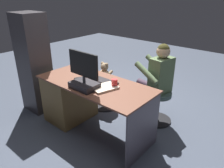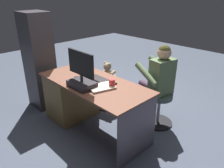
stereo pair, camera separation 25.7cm
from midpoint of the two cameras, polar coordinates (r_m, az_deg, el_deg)
name	(u,v)px [view 2 (the right image)]	position (r m, az deg, el deg)	size (l,w,h in m)	color
ground_plane	(110,120)	(3.31, 1.78, -9.66)	(10.00, 10.00, 0.00)	#444C5C
desk	(76,95)	(3.22, -7.37, -2.92)	(1.58, 0.71, 0.73)	brown
monitor	(82,76)	(2.59, -5.24, 1.95)	(0.45, 0.24, 0.45)	#242126
keyboard	(102,80)	(2.80, -0.07, 0.93)	(0.42, 0.14, 0.02)	black
computer_mouse	(88,74)	(2.98, -3.88, 2.49)	(0.06, 0.10, 0.04)	#212A1E
cup	(112,83)	(2.61, 2.78, 0.18)	(0.07, 0.07, 0.10)	red
tv_remote	(80,77)	(2.93, -6.01, 1.84)	(0.04, 0.15, 0.02)	black
notebook_binder	(101,87)	(2.59, 0.02, -0.92)	(0.22, 0.30, 0.02)	beige
office_chair_teddy	(108,91)	(3.57, 0.90, -1.87)	(0.45, 0.45, 0.48)	black
teddy_bear	(108,72)	(3.45, 1.07, 3.20)	(0.21, 0.21, 0.29)	tan
visitor_chair	(159,106)	(3.20, 14.56, -5.77)	(0.42, 0.42, 0.48)	black
person	(155,78)	(3.06, 13.69, 1.38)	(0.59, 0.54, 1.17)	#5A714B
equipment_rack	(39,62)	(3.59, -16.74, 5.62)	(0.44, 0.36, 1.53)	#302D30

